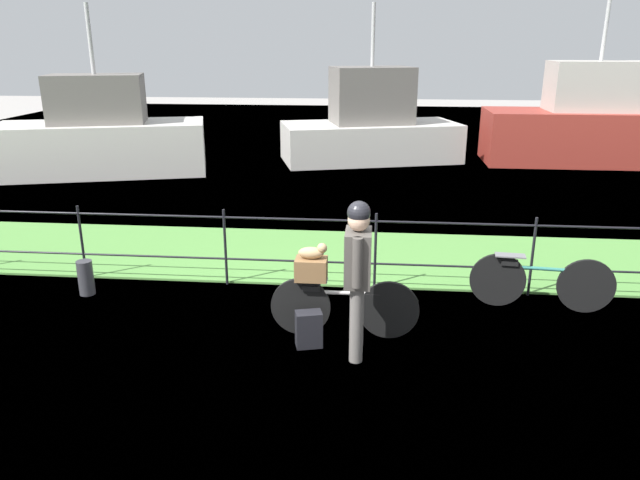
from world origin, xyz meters
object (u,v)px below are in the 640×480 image
object	(u,v)px
moored_boat_near	(101,138)
moored_boat_mid	(592,126)
wooden_crate	(311,269)
cyclist_person	(358,267)
terrier_dog	(313,252)
moored_boat_far	(371,128)
bicycle_main	(343,307)
mooring_bollard	(86,278)
bicycle_parked	(540,281)
backpack_on_paving	(309,329)

from	to	relation	value
moored_boat_near	moored_boat_mid	xyz separation A→B (m)	(12.50, 2.55, 0.10)
wooden_crate	cyclist_person	size ratio (longest dim) A/B	0.20
moored_boat_mid	wooden_crate	bearing A→B (deg)	-120.83
wooden_crate	terrier_dog	xyz separation A→B (m)	(0.02, 0.00, 0.20)
terrier_dog	moored_boat_near	size ratio (longest dim) A/B	0.06
cyclist_person	moored_boat_far	xyz separation A→B (m)	(-0.03, 10.97, -0.10)
bicycle_main	moored_boat_near	world-z (taller)	moored_boat_near
mooring_bollard	bicycle_parked	distance (m)	5.76
moored_boat_far	bicycle_parked	bearing A→B (deg)	-76.94
bicycle_main	mooring_bollard	distance (m)	3.51
wooden_crate	moored_boat_far	size ratio (longest dim) A/B	0.07
bicycle_main	moored_boat_far	bearing A→B (deg)	89.24
wooden_crate	terrier_dog	bearing A→B (deg)	0.06
terrier_dog	moored_boat_mid	size ratio (longest dim) A/B	0.06
cyclist_person	bicycle_parked	distance (m)	2.68
terrier_dog	backpack_on_paving	distance (m)	0.84
cyclist_person	bicycle_parked	size ratio (longest dim) A/B	0.99
bicycle_parked	backpack_on_paving	bearing A→B (deg)	-155.61
bicycle_main	terrier_dog	distance (m)	0.71
terrier_dog	backpack_on_paving	xyz separation A→B (m)	(-0.02, -0.28, -0.79)
cyclist_person	bicycle_parked	bearing A→B (deg)	32.57
moored_boat_near	backpack_on_paving	bearing A→B (deg)	-54.11
backpack_on_paving	bicycle_parked	xyz separation A→B (m)	(2.71, 1.23, 0.16)
cyclist_person	bicycle_parked	world-z (taller)	cyclist_person
terrier_dog	bicycle_parked	size ratio (longest dim) A/B	0.18
cyclist_person	moored_boat_far	bearing A→B (deg)	90.15
terrier_dog	mooring_bollard	distance (m)	3.28
backpack_on_paving	mooring_bollard	world-z (taller)	mooring_bollard
bicycle_main	mooring_bollard	size ratio (longest dim) A/B	3.59
mooring_bollard	terrier_dog	bearing A→B (deg)	-15.44
wooden_crate	cyclist_person	xyz separation A→B (m)	(0.52, -0.45, 0.21)
bicycle_main	terrier_dog	size ratio (longest dim) A/B	5.23
backpack_on_paving	moored_boat_mid	bearing A→B (deg)	-135.08
moored_boat_far	bicycle_main	bearing A→B (deg)	-90.76
terrier_dog	moored_boat_near	xyz separation A→B (m)	(-6.13, 8.16, -0.09)
bicycle_main	moored_boat_far	xyz separation A→B (m)	(0.14, 10.52, 0.55)
moored_boat_near	cyclist_person	bearing A→B (deg)	-52.43
mooring_bollard	moored_boat_far	world-z (taller)	moored_boat_far
terrier_dog	bicycle_parked	xyz separation A→B (m)	(2.69, 0.95, -0.63)
bicycle_main	mooring_bollard	xyz separation A→B (m)	(-3.40, 0.85, -0.12)
bicycle_parked	moored_boat_mid	bearing A→B (deg)	69.33
mooring_bollard	moored_boat_far	xyz separation A→B (m)	(3.54, 9.67, 0.67)
cyclist_person	bicycle_parked	xyz separation A→B (m)	(2.19, 1.40, -0.64)
mooring_bollard	moored_boat_far	bearing A→B (deg)	69.90
backpack_on_paving	moored_boat_mid	distance (m)	12.74
moored_boat_far	cyclist_person	bearing A→B (deg)	-89.85
bicycle_main	wooden_crate	world-z (taller)	wooden_crate
bicycle_parked	moored_boat_near	xyz separation A→B (m)	(-8.82, 7.21, 0.54)
cyclist_person	moored_boat_mid	distance (m)	12.62
bicycle_parked	moored_boat_far	xyz separation A→B (m)	(-2.22, 9.57, 0.55)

